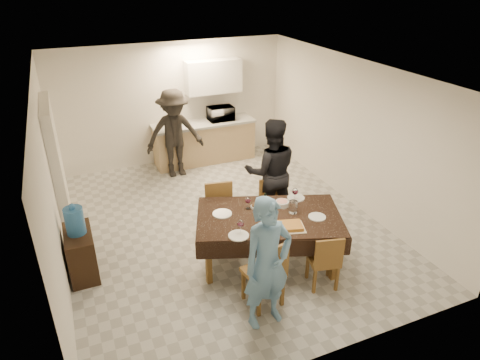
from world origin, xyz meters
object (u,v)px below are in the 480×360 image
at_px(water_jug, 75,221).
at_px(person_kitchen, 175,134).
at_px(console, 81,253).
at_px(person_far, 271,172).
at_px(person_near, 267,264).
at_px(dining_table, 269,218).
at_px(savoury_tart, 289,226).
at_px(wine_bottle, 265,204).
at_px(water_pitcher, 293,207).
at_px(microwave, 221,113).

distance_m(water_jug, person_kitchen, 3.38).
xyz_separation_m(water_jug, person_kitchen, (2.10, 2.64, 0.04)).
height_order(console, person_far, person_far).
relative_size(water_jug, person_near, 0.23).
height_order(dining_table, savoury_tart, savoury_tart).
distance_m(wine_bottle, person_kitchen, 3.40).
bearing_deg(console, person_kitchen, 51.48).
distance_m(console, water_pitcher, 3.06).
relative_size(dining_table, console, 3.13).
distance_m(water_pitcher, person_near, 1.35).
height_order(water_jug, person_far, person_far).
bearing_deg(person_kitchen, dining_table, -82.64).
distance_m(water_jug, wine_bottle, 2.60).
bearing_deg(person_far, person_kitchen, -50.66).
bearing_deg(person_kitchen, console, -128.52).
bearing_deg(person_kitchen, wine_bottle, -83.36).
xyz_separation_m(wine_bottle, water_pitcher, (0.40, -0.10, -0.08)).
bearing_deg(dining_table, person_near, -97.40).
xyz_separation_m(dining_table, person_kitchen, (-0.44, 3.43, 0.16)).
bearing_deg(water_pitcher, wine_bottle, 165.96).
height_order(wine_bottle, water_pitcher, wine_bottle).
xyz_separation_m(wine_bottle, savoury_tart, (0.15, -0.43, -0.14)).
height_order(savoury_tart, person_far, person_far).
xyz_separation_m(savoury_tart, microwave, (0.63, 4.26, 0.24)).
xyz_separation_m(dining_table, savoury_tart, (0.10, -0.38, 0.06)).
xyz_separation_m(microwave, person_near, (-1.28, -4.93, -0.20)).
xyz_separation_m(water_pitcher, microwave, (0.38, 3.93, 0.18)).
xyz_separation_m(water_jug, wine_bottle, (2.50, -0.73, 0.09)).
relative_size(console, person_far, 0.40).
bearing_deg(wine_bottle, person_far, 59.04).
xyz_separation_m(console, person_kitchen, (2.10, 2.64, 0.57)).
bearing_deg(water_jug, person_near, -42.52).
distance_m(wine_bottle, savoury_tart, 0.48).
bearing_deg(water_pitcher, dining_table, 171.87).
height_order(water_jug, person_near, person_near).
xyz_separation_m(wine_bottle, person_kitchen, (-0.39, 3.38, -0.05)).
height_order(dining_table, person_far, person_far).
bearing_deg(microwave, water_pitcher, 84.44).
relative_size(wine_bottle, water_pitcher, 1.86).
bearing_deg(person_near, water_pitcher, 42.45).
bearing_deg(water_jug, microwave, 43.33).
bearing_deg(savoury_tart, console, 156.31).
bearing_deg(person_kitchen, water_jug, -128.52).
xyz_separation_m(console, water_jug, (0.00, -0.00, 0.54)).
bearing_deg(microwave, person_kitchen, 20.95).
bearing_deg(person_near, dining_table, 56.79).
bearing_deg(console, dining_table, -17.06).
bearing_deg(water_jug, person_kitchen, 51.48).
distance_m(dining_table, person_near, 1.19).
distance_m(savoury_tart, microwave, 4.31).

